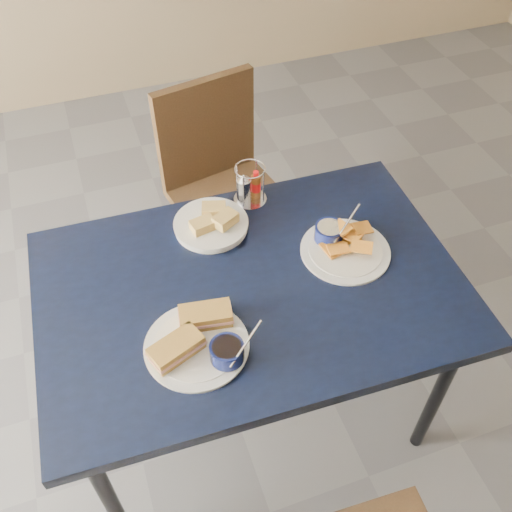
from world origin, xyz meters
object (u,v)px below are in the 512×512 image
object	(u,v)px
chair_far	(223,174)
plantain_plate	(340,243)
condiment_caddy	(249,187)
dining_table	(251,298)
bread_basket	(212,223)
sandwich_plate	(200,340)

from	to	relation	value
chair_far	plantain_plate	size ratio (longest dim) A/B	3.27
chair_far	condiment_caddy	distance (m)	0.52
dining_table	bread_basket	world-z (taller)	bread_basket
sandwich_plate	bread_basket	bearing A→B (deg)	69.67
bread_basket	condiment_caddy	world-z (taller)	condiment_caddy
dining_table	condiment_caddy	bearing A→B (deg)	72.14
bread_basket	chair_far	bearing A→B (deg)	70.40
chair_far	condiment_caddy	bearing A→B (deg)	-94.42
sandwich_plate	bread_basket	world-z (taller)	sandwich_plate
dining_table	chair_far	bearing A→B (deg)	79.45
sandwich_plate	plantain_plate	bearing A→B (deg)	22.21
chair_far	bread_basket	world-z (taller)	chair_far
plantain_plate	condiment_caddy	distance (m)	0.36
chair_far	plantain_plate	distance (m)	0.79
plantain_plate	bread_basket	distance (m)	0.41
plantain_plate	sandwich_plate	bearing A→B (deg)	-157.79
dining_table	chair_far	world-z (taller)	chair_far
sandwich_plate	condiment_caddy	distance (m)	0.59
bread_basket	sandwich_plate	bearing A→B (deg)	-110.33
chair_far	sandwich_plate	xyz separation A→B (m)	(-0.34, -0.94, 0.26)
dining_table	plantain_plate	world-z (taller)	plantain_plate
plantain_plate	dining_table	bearing A→B (deg)	-170.77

